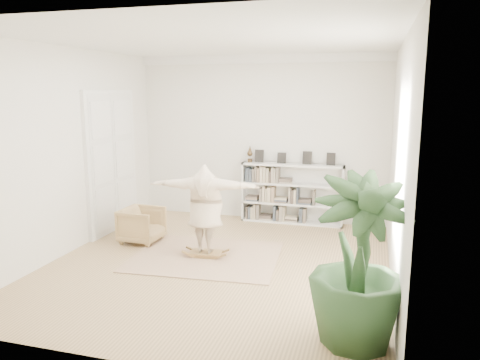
{
  "coord_description": "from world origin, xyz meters",
  "views": [
    {
      "loc": [
        2.39,
        -7.01,
        2.87
      ],
      "look_at": [
        0.26,
        0.4,
        1.37
      ],
      "focal_mm": 35.0,
      "sensor_mm": 36.0,
      "label": 1
    }
  ],
  "objects_px": {
    "armchair": "(142,225)",
    "person": "(205,207)",
    "houseplant": "(359,262)",
    "rocker_board": "(206,253)",
    "bookshelf": "(292,194)"
  },
  "relations": [
    {
      "from": "armchair",
      "to": "bookshelf",
      "type": "bearing_deg",
      "value": -47.79
    },
    {
      "from": "rocker_board",
      "to": "houseplant",
      "type": "distance_m",
      "value": 3.52
    },
    {
      "from": "armchair",
      "to": "rocker_board",
      "type": "distance_m",
      "value": 1.55
    },
    {
      "from": "bookshelf",
      "to": "armchair",
      "type": "distance_m",
      "value": 3.29
    },
    {
      "from": "armchair",
      "to": "person",
      "type": "distance_m",
      "value": 1.63
    },
    {
      "from": "armchair",
      "to": "houseplant",
      "type": "distance_m",
      "value": 4.89
    },
    {
      "from": "bookshelf",
      "to": "armchair",
      "type": "bearing_deg",
      "value": -140.13
    },
    {
      "from": "person",
      "to": "houseplant",
      "type": "xyz_separation_m",
      "value": [
        2.61,
        -2.17,
        0.08
      ]
    },
    {
      "from": "bookshelf",
      "to": "person",
      "type": "height_order",
      "value": "person"
    },
    {
      "from": "rocker_board",
      "to": "person",
      "type": "distance_m",
      "value": 0.83
    },
    {
      "from": "armchair",
      "to": "rocker_board",
      "type": "height_order",
      "value": "armchair"
    },
    {
      "from": "bookshelf",
      "to": "person",
      "type": "relative_size",
      "value": 1.16
    },
    {
      "from": "bookshelf",
      "to": "rocker_board",
      "type": "height_order",
      "value": "bookshelf"
    },
    {
      "from": "armchair",
      "to": "person",
      "type": "xyz_separation_m",
      "value": [
        1.46,
        -0.45,
        0.57
      ]
    },
    {
      "from": "person",
      "to": "houseplant",
      "type": "distance_m",
      "value": 3.4
    }
  ]
}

